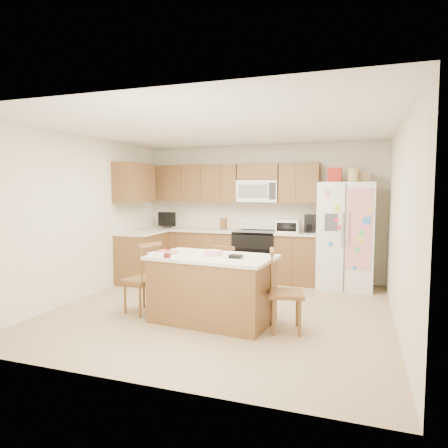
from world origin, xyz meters
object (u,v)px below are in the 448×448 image
at_px(stove, 256,255).
at_px(windsor_chair_back, 228,277).
at_px(windsor_chair_left, 143,280).
at_px(windsor_chair_right, 284,293).
at_px(refrigerator, 346,234).
at_px(island, 212,288).

xyz_separation_m(stove, windsor_chair_back, (0.02, -1.71, -0.05)).
height_order(windsor_chair_left, windsor_chair_back, windsor_chair_left).
height_order(windsor_chair_back, windsor_chair_right, windsor_chair_right).
xyz_separation_m(stove, refrigerator, (1.57, -0.06, 0.45)).
height_order(island, windsor_chair_right, windsor_chair_right).
bearing_deg(windsor_chair_right, windsor_chair_back, 140.98).
bearing_deg(windsor_chair_left, island, -0.56).
height_order(refrigerator, windsor_chair_right, refrigerator).
distance_m(windsor_chair_left, windsor_chair_back, 1.21).
relative_size(stove, refrigerator, 0.55).
bearing_deg(windsor_chair_right, refrigerator, 75.97).
bearing_deg(island, stove, 90.92).
relative_size(stove, island, 0.68).
relative_size(stove, windsor_chair_back, 1.27).
relative_size(windsor_chair_back, windsor_chair_right, 0.91).
bearing_deg(windsor_chair_left, windsor_chair_right, -2.11).
bearing_deg(windsor_chair_back, refrigerator, 46.73).
relative_size(refrigerator, windsor_chair_right, 2.09).
distance_m(refrigerator, island, 2.85).
relative_size(refrigerator, island, 1.23).
xyz_separation_m(island, windsor_chair_left, (-1.01, 0.01, 0.03)).
xyz_separation_m(stove, windsor_chair_right, (0.97, -2.48, -0.01)).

